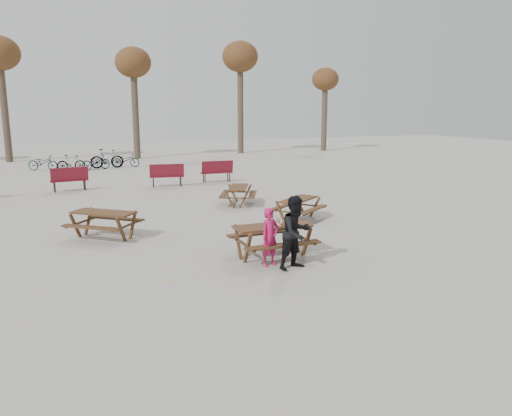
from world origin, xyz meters
name	(u,v)px	position (x,y,z in m)	size (l,w,h in m)	color
ground	(272,257)	(0.00, 0.00, 0.00)	(80.00, 80.00, 0.00)	gray
main_picnic_table	(272,233)	(0.00, 0.00, 0.59)	(1.80, 1.45, 0.78)	#362313
food_tray	(277,225)	(0.07, -0.09, 0.79)	(0.18, 0.11, 0.04)	white
bread_roll	(277,223)	(0.07, -0.09, 0.83)	(0.14, 0.06, 0.05)	tan
soda_bottle	(282,223)	(0.15, -0.18, 0.85)	(0.07, 0.07, 0.17)	silver
child	(270,237)	(-0.31, -0.55, 0.66)	(0.48, 0.31, 1.31)	#B81752
adult	(296,233)	(0.13, -0.96, 0.81)	(0.79, 0.61, 1.62)	black
picnic_table_east	(298,209)	(2.40, 3.29, 0.34)	(1.57, 1.27, 0.68)	#362313
picnic_table_north	(104,225)	(-3.46, 3.35, 0.37)	(1.70, 1.37, 0.73)	#362313
picnic_table_far	(238,196)	(1.54, 6.33, 0.33)	(1.55, 1.25, 0.67)	#362313
park_bench_row	(114,177)	(-2.18, 11.65, 0.52)	(11.56, 1.21, 1.03)	maroon
bicycle_row	(91,161)	(-2.47, 19.45, 0.46)	(6.20, 1.98, 1.11)	black
tree_row	(130,66)	(0.90, 25.15, 6.19)	(32.17, 3.52, 8.26)	#382B21
fallen_leaves	(252,231)	(0.50, 2.50, 0.00)	(11.00, 11.00, 0.01)	gold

